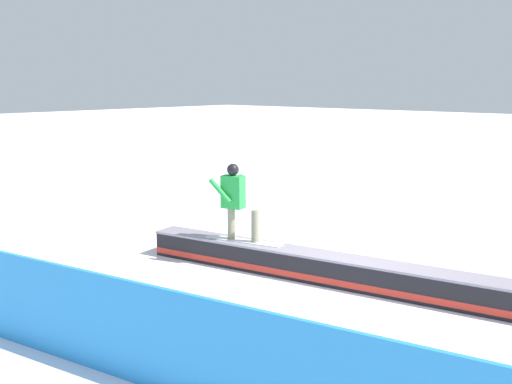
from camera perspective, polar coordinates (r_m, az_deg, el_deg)
The scene contains 4 objects.
ground_plane at distance 10.18m, azimuth 8.85°, elevation -8.96°, with size 120.00×120.00×0.00m, color white.
grind_box at distance 10.10m, azimuth 8.89°, elevation -7.76°, with size 7.88×1.89×0.49m.
snowboarder at distance 10.84m, azimuth -1.97°, elevation -0.72°, with size 1.55×0.66×1.43m.
safety_fence at distance 6.91m, azimuth -11.13°, elevation -13.27°, with size 8.50×0.06×1.21m, color #2989DB.
Camera 1 is at (-5.04, 8.18, 3.36)m, focal length 41.56 mm.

